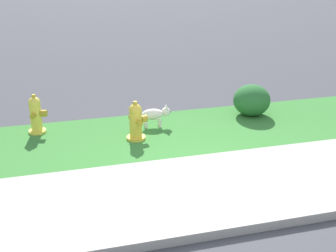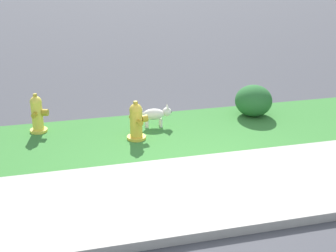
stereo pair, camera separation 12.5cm
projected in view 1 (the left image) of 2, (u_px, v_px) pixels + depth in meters
name	position (u px, v px, depth m)	size (l,w,h in m)	color
ground_plane	(210.00, 187.00, 6.37)	(120.00, 120.00, 0.00)	#424247
sidewalk_pavement	(210.00, 187.00, 6.36)	(18.00, 2.01, 0.01)	#ADA89E
grass_verge	(169.00, 132.00, 8.21)	(18.00, 2.10, 0.01)	#387A33
street_curb	(243.00, 226.00, 5.37)	(18.00, 0.16, 0.12)	#ADA89E
fire_hydrant_mid_block	(36.00, 115.00, 8.09)	(0.36, 0.38, 0.70)	yellow
fire_hydrant_at_driveway	(136.00, 121.00, 7.82)	(0.37, 0.40, 0.67)	gold
small_white_dog	(155.00, 114.00, 8.41)	(0.57, 0.25, 0.41)	silver
shrub_bush_far_verge	(252.00, 100.00, 8.95)	(0.71, 0.71, 0.60)	#28662D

